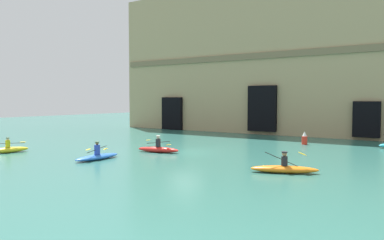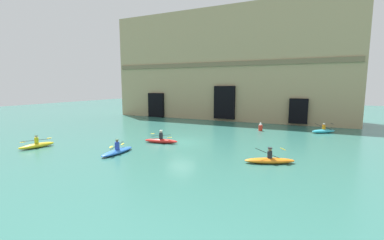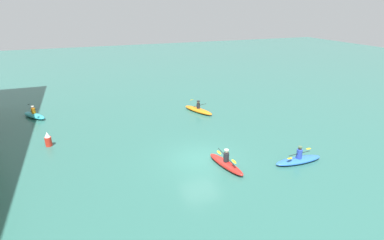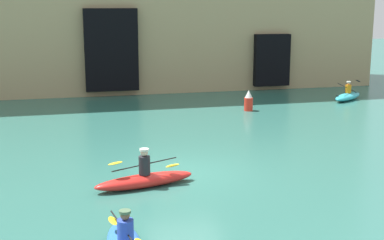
{
  "view_description": "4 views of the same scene",
  "coord_description": "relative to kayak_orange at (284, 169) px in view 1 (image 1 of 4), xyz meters",
  "views": [
    {
      "loc": [
        15.1,
        -21.45,
        3.73
      ],
      "look_at": [
        -0.54,
        1.74,
        2.19
      ],
      "focal_mm": 35.0,
      "sensor_mm": 36.0,
      "label": 1
    },
    {
      "loc": [
        10.87,
        -20.79,
        5.26
      ],
      "look_at": [
        1.48,
        -0.75,
        2.27
      ],
      "focal_mm": 24.0,
      "sensor_mm": 36.0,
      "label": 2
    },
    {
      "loc": [
        -15.96,
        6.59,
        9.44
      ],
      "look_at": [
        0.94,
        0.22,
        2.42
      ],
      "focal_mm": 28.0,
      "sensor_mm": 36.0,
      "label": 3
    },
    {
      "loc": [
        -3.82,
        -16.4,
        5.44
      ],
      "look_at": [
        0.8,
        2.25,
        1.25
      ],
      "focal_mm": 50.0,
      "sensor_mm": 36.0,
      "label": 4
    }
  ],
  "objects": [
    {
      "name": "ground_plane",
      "position": [
        -8.47,
        3.24,
        -0.23
      ],
      "size": [
        120.0,
        120.0,
        0.0
      ],
      "primitive_type": "plane",
      "color": "#2D665B"
    },
    {
      "name": "marker_buoy",
      "position": [
        -2.89,
        12.59,
        0.28
      ],
      "size": [
        0.45,
        0.45,
        1.08
      ],
      "color": "red",
      "rests_on": "ground"
    },
    {
      "name": "kayak_blue",
      "position": [
        -11.11,
        -2.42,
        -0.01
      ],
      "size": [
        0.9,
        3.3,
        1.13
      ],
      "rotation": [
        0.0,
        0.0,
        4.69
      ],
      "color": "blue",
      "rests_on": "ground"
    },
    {
      "name": "kayak_orange",
      "position": [
        0.0,
        0.0,
        0.0
      ],
      "size": [
        3.41,
        2.07,
        1.11
      ],
      "rotation": [
        0.0,
        0.0,
        3.56
      ],
      "color": "orange",
      "rests_on": "ground"
    },
    {
      "name": "kayak_red",
      "position": [
        -9.98,
        2.14,
        0.03
      ],
      "size": [
        3.21,
        1.29,
        1.2
      ],
      "rotation": [
        0.0,
        0.0,
        3.35
      ],
      "color": "red",
      "rests_on": "ground"
    },
    {
      "name": "cliff_bluff",
      "position": [
        -10.25,
        22.65,
        8.05
      ],
      "size": [
        36.67,
        8.06,
        16.61
      ],
      "color": "tan",
      "rests_on": "ground"
    },
    {
      "name": "kayak_yellow",
      "position": [
        -18.58,
        -3.88,
        0.02
      ],
      "size": [
        1.21,
        2.88,
        1.08
      ],
      "rotation": [
        0.0,
        0.0,
        4.51
      ],
      "color": "yellow",
      "rests_on": "ground"
    }
  ]
}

